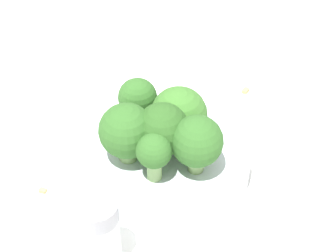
% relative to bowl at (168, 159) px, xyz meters
% --- Properties ---
extents(ground_plane, '(3.00, 3.00, 0.00)m').
position_rel_bowl_xyz_m(ground_plane, '(0.00, 0.00, -0.02)').
color(ground_plane, white).
extents(bowl, '(0.18, 0.18, 0.03)m').
position_rel_bowl_xyz_m(bowl, '(0.00, 0.00, 0.00)').
color(bowl, silver).
rests_on(bowl, ground_plane).
extents(broccoli_floret_0, '(0.06, 0.06, 0.06)m').
position_rel_bowl_xyz_m(broccoli_floret_0, '(-0.01, 0.02, 0.05)').
color(broccoli_floret_0, '#7A9E5B').
rests_on(broccoli_floret_0, bowl).
extents(broccoli_floret_1, '(0.06, 0.06, 0.07)m').
position_rel_bowl_xyz_m(broccoli_floret_1, '(-0.01, -0.04, 0.05)').
color(broccoli_floret_1, '#84AD66').
rests_on(broccoli_floret_1, bowl).
extents(broccoli_floret_2, '(0.05, 0.05, 0.07)m').
position_rel_bowl_xyz_m(broccoli_floret_2, '(0.04, 0.01, 0.05)').
color(broccoli_floret_2, '#7A9E5B').
rests_on(broccoli_floret_2, bowl).
extents(broccoli_floret_3, '(0.04, 0.04, 0.06)m').
position_rel_bowl_xyz_m(broccoli_floret_3, '(-0.05, 0.00, 0.05)').
color(broccoli_floret_3, '#7A9E5B').
rests_on(broccoli_floret_3, bowl).
extents(broccoli_floret_4, '(0.05, 0.05, 0.07)m').
position_rel_bowl_xyz_m(broccoli_floret_4, '(0.01, -0.01, 0.05)').
color(broccoli_floret_4, '#7A9E5B').
rests_on(broccoli_floret_4, bowl).
extents(broccoli_floret_5, '(0.04, 0.04, 0.06)m').
position_rel_bowl_xyz_m(broccoli_floret_5, '(0.02, -0.03, 0.05)').
color(broccoli_floret_5, '#7A9E5B').
rests_on(broccoli_floret_5, bowl).
extents(pepper_shaker, '(0.04, 0.04, 0.08)m').
position_rel_bowl_xyz_m(pepper_shaker, '(0.06, -0.12, 0.03)').
color(pepper_shaker, silver).
rests_on(pepper_shaker, ground_plane).
extents(almond_crumb_0, '(0.01, 0.01, 0.01)m').
position_rel_bowl_xyz_m(almond_crumb_0, '(-0.05, 0.16, -0.01)').
color(almond_crumb_0, tan).
rests_on(almond_crumb_0, ground_plane).
extents(almond_crumb_1, '(0.01, 0.01, 0.01)m').
position_rel_bowl_xyz_m(almond_crumb_1, '(-0.05, -0.12, -0.01)').
color(almond_crumb_1, tan).
rests_on(almond_crumb_1, ground_plane).
extents(almond_crumb_2, '(0.01, 0.01, 0.01)m').
position_rel_bowl_xyz_m(almond_crumb_2, '(-0.12, 0.05, -0.01)').
color(almond_crumb_2, tan).
rests_on(almond_crumb_2, ground_plane).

